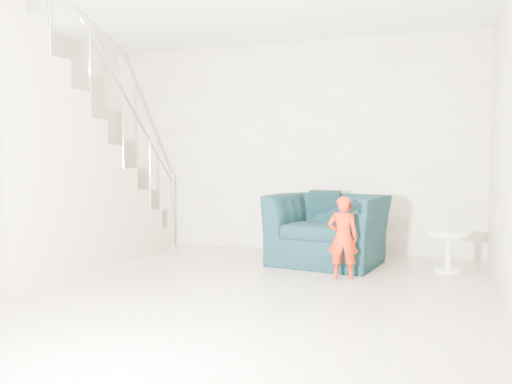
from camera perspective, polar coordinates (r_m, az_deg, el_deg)
floor at (r=4.70m, az=-6.62°, el=-11.21°), size 5.50×5.50×0.00m
back_wall at (r=7.13m, az=2.92°, el=4.76°), size 5.00×0.00×5.00m
armchair at (r=6.24m, az=7.59°, el=-3.89°), size 1.35×1.22×0.79m
toddler at (r=5.46m, az=9.13°, el=-4.75°), size 0.33×0.25×0.83m
side_table at (r=6.09m, az=19.60°, el=-5.23°), size 0.43×0.43×0.43m
staircase at (r=6.12m, az=-21.50°, el=0.96°), size 1.02×3.03×3.62m
cushion at (r=6.58m, az=7.30°, el=-1.42°), size 0.38×0.18×0.37m
throw at (r=6.31m, az=2.46°, el=-2.85°), size 0.04×0.44×0.49m
phone at (r=5.36m, az=10.06°, el=-1.62°), size 0.03×0.05×0.10m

